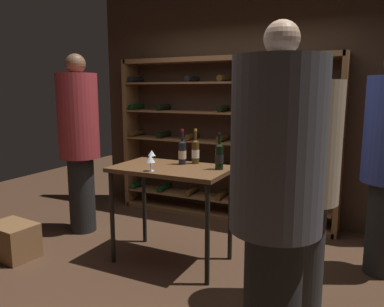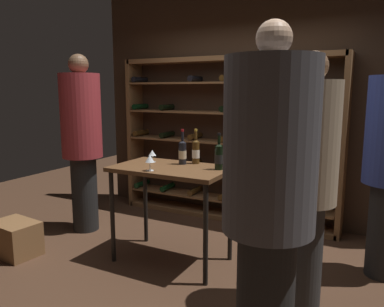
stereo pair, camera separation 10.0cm
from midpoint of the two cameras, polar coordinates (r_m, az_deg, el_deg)
ground_plane at (r=3.71m, az=1.28°, el=-17.24°), size 9.44×9.44×0.00m
back_wall at (r=4.91m, az=10.39°, el=7.30°), size 4.50×0.10×2.98m
wine_rack at (r=4.87m, az=5.73°, el=1.98°), size 2.90×0.32×2.09m
tasting_table at (r=3.63m, az=-2.36°, el=-3.76°), size 1.11×0.66×0.95m
person_guest_plum_blouse at (r=4.58m, az=-15.71°, el=2.64°), size 0.46×0.46×2.08m
person_host_in_suit at (r=2.95m, az=18.05°, el=-2.53°), size 0.44×0.43×1.95m
person_bystander_red_print at (r=2.16m, az=12.86°, el=-5.33°), size 0.52×0.52×2.03m
wine_crate at (r=4.33m, az=-24.52°, el=-11.58°), size 0.51×0.39×0.35m
wine_bottle_gold_foil at (r=3.71m, az=-0.67°, el=0.24°), size 0.08×0.08×0.35m
wine_bottle_green_slim at (r=3.47m, az=4.90°, el=-0.43°), size 0.08×0.08×0.34m
wine_bottle_black_capsule at (r=3.74m, az=1.34°, el=0.35°), size 0.08×0.08×0.35m
wine_glass_stemmed_center at (r=3.42m, az=-5.56°, el=-0.85°), size 0.08×0.08×0.15m
wine_glass_stemmed_left at (r=3.83m, az=-5.27°, el=-0.00°), size 0.08×0.08×0.12m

